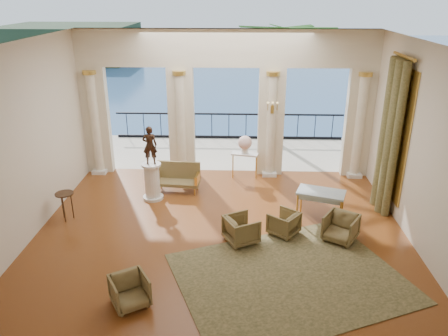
{
  "coord_description": "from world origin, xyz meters",
  "views": [
    {
      "loc": [
        0.42,
        -9.34,
        5.5
      ],
      "look_at": [
        0.06,
        0.6,
        1.46
      ],
      "focal_mm": 35.0,
      "sensor_mm": 36.0,
      "label": 1
    }
  ],
  "objects_px": {
    "side_table": "(65,197)",
    "pedestal": "(152,182)",
    "armchair_c": "(284,222)",
    "statue": "(150,145)",
    "console_table": "(245,157)",
    "armchair_d": "(241,228)",
    "game_table": "(321,194)",
    "armchair_b": "(341,226)",
    "armchair_a": "(130,290)",
    "settee": "(178,177)"
  },
  "relations": [
    {
      "from": "settee",
      "to": "side_table",
      "type": "height_order",
      "value": "settee"
    },
    {
      "from": "settee",
      "to": "armchair_c",
      "type": "bearing_deg",
      "value": -34.92
    },
    {
      "from": "statue",
      "to": "console_table",
      "type": "relative_size",
      "value": 1.23
    },
    {
      "from": "armchair_a",
      "to": "console_table",
      "type": "bearing_deg",
      "value": 39.3
    },
    {
      "from": "side_table",
      "to": "pedestal",
      "type": "bearing_deg",
      "value": 33.32
    },
    {
      "from": "statue",
      "to": "side_table",
      "type": "distance_m",
      "value": 2.56
    },
    {
      "from": "console_table",
      "to": "armchair_c",
      "type": "bearing_deg",
      "value": -62.87
    },
    {
      "from": "side_table",
      "to": "console_table",
      "type": "bearing_deg",
      "value": 33.1
    },
    {
      "from": "settee",
      "to": "pedestal",
      "type": "distance_m",
      "value": 0.87
    },
    {
      "from": "armchair_d",
      "to": "game_table",
      "type": "distance_m",
      "value": 2.34
    },
    {
      "from": "armchair_b",
      "to": "settee",
      "type": "xyz_separation_m",
      "value": [
        -4.21,
        2.64,
        0.06
      ]
    },
    {
      "from": "armchair_b",
      "to": "console_table",
      "type": "relative_size",
      "value": 0.83
    },
    {
      "from": "armchair_a",
      "to": "pedestal",
      "type": "height_order",
      "value": "pedestal"
    },
    {
      "from": "settee",
      "to": "side_table",
      "type": "xyz_separation_m",
      "value": [
        -2.63,
        -1.89,
        0.22
      ]
    },
    {
      "from": "game_table",
      "to": "side_table",
      "type": "relative_size",
      "value": 1.75
    },
    {
      "from": "armchair_d",
      "to": "statue",
      "type": "height_order",
      "value": "statue"
    },
    {
      "from": "armchair_c",
      "to": "game_table",
      "type": "distance_m",
      "value": 1.3
    },
    {
      "from": "settee",
      "to": "game_table",
      "type": "height_order",
      "value": "settee"
    },
    {
      "from": "armchair_b",
      "to": "statue",
      "type": "distance_m",
      "value": 5.42
    },
    {
      "from": "console_table",
      "to": "armchair_d",
      "type": "bearing_deg",
      "value": -79.02
    },
    {
      "from": "armchair_a",
      "to": "statue",
      "type": "xyz_separation_m",
      "value": [
        -0.43,
        4.54,
        1.27
      ]
    },
    {
      "from": "armchair_a",
      "to": "console_table",
      "type": "relative_size",
      "value": 0.76
    },
    {
      "from": "armchair_b",
      "to": "armchair_c",
      "type": "xyz_separation_m",
      "value": [
        -1.32,
        0.23,
        -0.04
      ]
    },
    {
      "from": "game_table",
      "to": "armchair_a",
      "type": "bearing_deg",
      "value": -121.3
    },
    {
      "from": "pedestal",
      "to": "console_table",
      "type": "distance_m",
      "value": 3.12
    },
    {
      "from": "settee",
      "to": "side_table",
      "type": "distance_m",
      "value": 3.24
    },
    {
      "from": "statue",
      "to": "side_table",
      "type": "bearing_deg",
      "value": 27.75
    },
    {
      "from": "armchair_a",
      "to": "settee",
      "type": "distance_m",
      "value": 5.13
    },
    {
      "from": "armchair_b",
      "to": "settee",
      "type": "relative_size",
      "value": 0.54
    },
    {
      "from": "game_table",
      "to": "statue",
      "type": "xyz_separation_m",
      "value": [
        -4.52,
        1.09,
        0.88
      ]
    },
    {
      "from": "pedestal",
      "to": "statue",
      "type": "relative_size",
      "value": 0.99
    },
    {
      "from": "armchair_b",
      "to": "armchair_d",
      "type": "height_order",
      "value": "armchair_b"
    },
    {
      "from": "armchair_b",
      "to": "pedestal",
      "type": "relative_size",
      "value": 0.68
    },
    {
      "from": "armchair_d",
      "to": "side_table",
      "type": "bearing_deg",
      "value": 50.52
    },
    {
      "from": "armchair_d",
      "to": "settee",
      "type": "height_order",
      "value": "settee"
    },
    {
      "from": "console_table",
      "to": "armchair_b",
      "type": "bearing_deg",
      "value": -46.73
    },
    {
      "from": "armchair_b",
      "to": "side_table",
      "type": "relative_size",
      "value": 0.97
    },
    {
      "from": "armchair_c",
      "to": "game_table",
      "type": "bearing_deg",
      "value": 165.25
    },
    {
      "from": "armchair_a",
      "to": "game_table",
      "type": "distance_m",
      "value": 5.37
    },
    {
      "from": "pedestal",
      "to": "armchair_a",
      "type": "bearing_deg",
      "value": -84.61
    },
    {
      "from": "armchair_c",
      "to": "statue",
      "type": "bearing_deg",
      "value": -79.06
    },
    {
      "from": "armchair_b",
      "to": "statue",
      "type": "relative_size",
      "value": 0.67
    },
    {
      "from": "armchair_a",
      "to": "pedestal",
      "type": "xyz_separation_m",
      "value": [
        -0.43,
        4.54,
        0.18
      ]
    },
    {
      "from": "armchair_a",
      "to": "side_table",
      "type": "distance_m",
      "value": 4.05
    },
    {
      "from": "armchair_b",
      "to": "game_table",
      "type": "xyz_separation_m",
      "value": [
        -0.33,
        0.98,
        0.36
      ]
    },
    {
      "from": "armchair_c",
      "to": "statue",
      "type": "xyz_separation_m",
      "value": [
        -3.54,
        1.83,
        1.28
      ]
    },
    {
      "from": "armchair_d",
      "to": "settee",
      "type": "distance_m",
      "value": 3.37
    },
    {
      "from": "statue",
      "to": "console_table",
      "type": "distance_m",
      "value": 3.26
    },
    {
      "from": "settee",
      "to": "statue",
      "type": "bearing_deg",
      "value": -132.99
    },
    {
      "from": "armchair_c",
      "to": "game_table",
      "type": "relative_size",
      "value": 0.49
    }
  ]
}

